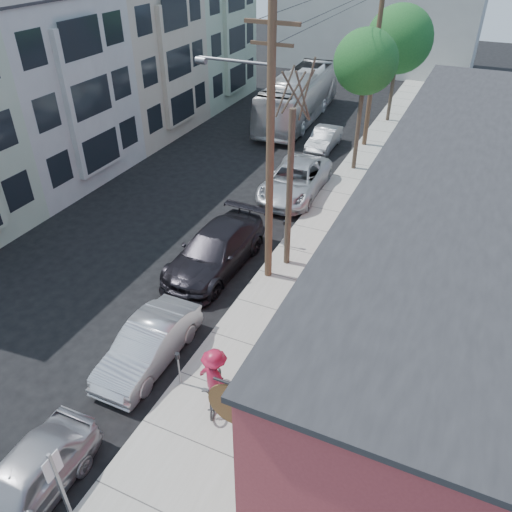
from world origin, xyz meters
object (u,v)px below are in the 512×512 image
at_px(patron_green, 300,417).
at_px(car_4, 324,139).
at_px(patio_chair_b, 282,462).
at_px(bus, 299,97).
at_px(tree_leafy_mid, 366,62).
at_px(parking_meter_near, 178,364).
at_px(sign_post, 60,486).
at_px(car_3, 295,180).
at_px(utility_pole_near, 269,149).
at_px(cyclist, 215,377).
at_px(car_1, 149,345).
at_px(patio_chair_a, 264,507).
at_px(parking_meter_far, 285,229).
at_px(car_0, 23,484).
at_px(tree_bare, 289,192).
at_px(tree_leafy_far, 399,39).
at_px(patron_grey, 269,429).
at_px(car_2, 215,250).

distance_m(patron_green, car_4, 21.27).
relative_size(patio_chair_b, bus, 0.08).
bearing_deg(bus, tree_leafy_mid, -52.29).
bearing_deg(parking_meter_near, sign_post, -88.79).
bearing_deg(car_3, utility_pole_near, -80.17).
bearing_deg(cyclist, car_1, 0.19).
xyz_separation_m(patio_chair_a, car_1, (-5.40, 3.24, 0.12)).
relative_size(car_4, bus, 0.33).
relative_size(parking_meter_far, car_4, 0.32).
distance_m(parking_meter_far, cyclist, 8.73).
xyz_separation_m(patio_chair_b, car_4, (-5.92, 21.66, 0.05)).
xyz_separation_m(car_0, car_4, (-0.56, 24.85, -0.08)).
distance_m(parking_meter_far, utility_pole_near, 4.95).
bearing_deg(patron_green, parking_meter_far, -134.35).
xyz_separation_m(patron_green, cyclist, (-2.60, 0.10, 0.25)).
height_order(parking_meter_near, cyclist, cyclist).
bearing_deg(patio_chair_b, utility_pole_near, 112.68).
relative_size(tree_bare, car_3, 1.10).
bearing_deg(tree_leafy_far, cyclist, -88.36).
distance_m(patron_grey, patron_green, 0.91).
bearing_deg(car_4, car_1, -88.82).
relative_size(tree_leafy_far, cyclist, 3.82).
bearing_deg(car_0, parking_meter_far, 82.21).
relative_size(patron_green, cyclist, 0.75).
height_order(parking_meter_near, patio_chair_a, parking_meter_near).
distance_m(car_2, car_3, 7.57).
distance_m(car_0, bus, 29.64).
bearing_deg(tree_leafy_mid, patron_green, -79.40).
xyz_separation_m(tree_leafy_mid, car_0, (-2.00, -22.44, -5.18)).
xyz_separation_m(parking_meter_near, tree_leafy_far, (0.55, 26.83, 4.48)).
height_order(car_0, car_4, car_0).
bearing_deg(parking_meter_far, car_3, 105.92).
relative_size(utility_pole_near, patio_chair_a, 11.36).
bearing_deg(utility_pole_near, patio_chair_b, -64.11).
height_order(car_3, car_4, car_3).
xyz_separation_m(sign_post, car_0, (-1.55, 0.10, -1.12)).
height_order(car_3, bus, bus).
xyz_separation_m(tree_bare, car_4, (-2.56, 12.81, -2.70)).
distance_m(tree_leafy_mid, patron_grey, 19.55).
relative_size(parking_meter_far, car_1, 0.29).
bearing_deg(cyclist, car_3, -64.98).
relative_size(car_3, car_4, 1.49).
distance_m(utility_pole_near, car_3, 8.78).
relative_size(car_2, bus, 0.49).
bearing_deg(patio_chair_b, bus, 106.35).
distance_m(tree_bare, cyclist, 7.88).
distance_m(tree_leafy_mid, car_1, 18.13).
bearing_deg(car_2, tree_leafy_mid, 79.77).
bearing_deg(car_1, patron_grey, -17.14).
height_order(parking_meter_near, bus, bus).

